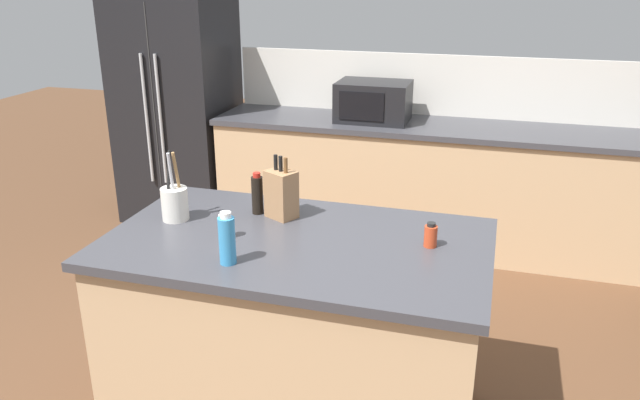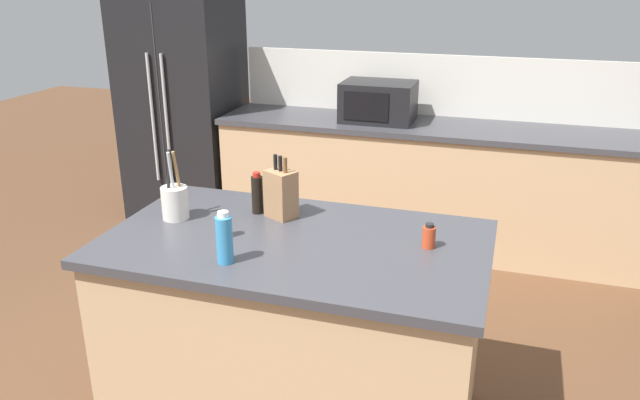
% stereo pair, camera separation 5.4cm
% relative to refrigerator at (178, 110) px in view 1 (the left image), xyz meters
% --- Properties ---
extents(back_counter_run, '(3.22, 0.66, 0.94)m').
position_rel_refrigerator_xyz_m(back_counter_run, '(2.08, -0.05, -0.44)').
color(back_counter_run, tan).
rests_on(back_counter_run, ground_plane).
extents(wall_backsplash, '(3.18, 0.03, 0.46)m').
position_rel_refrigerator_xyz_m(wall_backsplash, '(2.08, 0.27, 0.26)').
color(wall_backsplash, beige).
rests_on(wall_backsplash, back_counter_run).
extents(kitchen_island, '(1.61, 0.94, 0.94)m').
position_rel_refrigerator_xyz_m(kitchen_island, '(1.78, -2.25, -0.44)').
color(kitchen_island, tan).
rests_on(kitchen_island, ground_plane).
extents(refrigerator, '(0.86, 0.75, 1.82)m').
position_rel_refrigerator_xyz_m(refrigerator, '(0.00, 0.00, 0.00)').
color(refrigerator, black).
rests_on(refrigerator, ground_plane).
extents(microwave, '(0.53, 0.39, 0.29)m').
position_rel_refrigerator_xyz_m(microwave, '(1.65, -0.05, 0.17)').
color(microwave, black).
rests_on(microwave, back_counter_run).
extents(knife_block, '(0.16, 0.15, 0.29)m').
position_rel_refrigerator_xyz_m(knife_block, '(1.64, -2.03, 0.14)').
color(knife_block, '#936B47').
rests_on(knife_block, kitchen_island).
extents(utensil_crock, '(0.12, 0.12, 0.32)m').
position_rel_refrigerator_xyz_m(utensil_crock, '(1.18, -2.20, 0.11)').
color(utensil_crock, beige).
rests_on(utensil_crock, kitchen_island).
extents(dish_soap_bottle, '(0.07, 0.07, 0.21)m').
position_rel_refrigerator_xyz_m(dish_soap_bottle, '(1.60, -2.54, 0.13)').
color(dish_soap_bottle, '#3384BC').
rests_on(dish_soap_bottle, kitchen_island).
extents(spice_jar_paprika, '(0.05, 0.05, 0.10)m').
position_rel_refrigerator_xyz_m(spice_jar_paprika, '(2.33, -2.16, 0.08)').
color(spice_jar_paprika, '#B73D1E').
rests_on(spice_jar_paprika, kitchen_island).
extents(soy_sauce_bottle, '(0.05, 0.05, 0.20)m').
position_rel_refrigerator_xyz_m(soy_sauce_bottle, '(1.51, -2.02, 0.12)').
color(soy_sauce_bottle, black).
rests_on(soy_sauce_bottle, kitchen_island).
extents(salt_shaker, '(0.05, 0.05, 0.12)m').
position_rel_refrigerator_xyz_m(salt_shaker, '(1.48, -2.32, 0.09)').
color(salt_shaker, silver).
rests_on(salt_shaker, kitchen_island).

